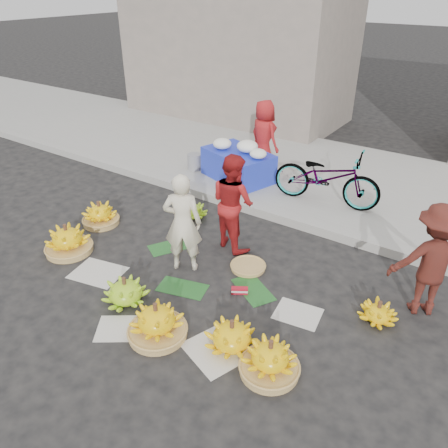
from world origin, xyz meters
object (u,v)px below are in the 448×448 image
Objects in this scene: banana_bunch_0 at (68,240)px; bicycle at (327,177)px; vendor_cream at (183,223)px; flower_table at (238,163)px; banana_bunch_4 at (270,359)px.

bicycle is (2.61, 3.47, 0.41)m from banana_bunch_0.
flower_table is (-0.92, 2.85, -0.27)m from vendor_cream.
banana_bunch_0 is 3.64m from banana_bunch_4.
vendor_cream reaches higher than banana_bunch_4.
banana_bunch_0 is 3.61m from flower_table.
banana_bunch_4 is at bearing -171.84° from bicycle.
banana_bunch_4 is 3.96m from bicycle.
flower_table is 0.83× the size of bicycle.
flower_table is at bearing 81.79° from bicycle.
bicycle reaches higher than flower_table.
vendor_cream reaches higher than banana_bunch_0.
vendor_cream is at bearing 152.62° from banana_bunch_4.
banana_bunch_0 is 0.55× the size of vendor_cream.
banana_bunch_4 is 2.24m from vendor_cream.
banana_bunch_0 is at bearing -7.45° from vendor_cream.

